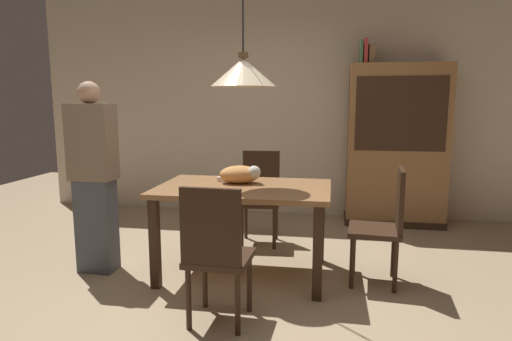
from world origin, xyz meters
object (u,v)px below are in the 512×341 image
(pendant_lamp, at_px, (243,72))
(book_red_tall, at_px, (365,51))
(hutch_bookcase, at_px, (396,149))
(chair_near_front, at_px, (216,250))
(chair_right_side, at_px, (385,221))
(book_green_slim, at_px, (361,52))
(chair_far_back, at_px, (260,193))
(person_standing, at_px, (94,178))
(dining_table, at_px, (244,198))
(book_brown_thick, at_px, (371,54))
(cat_sleeping, at_px, (241,174))

(pendant_lamp, distance_m, book_red_tall, 2.11)
(book_red_tall, bearing_deg, hutch_bookcase, -0.22)
(chair_near_front, bearing_deg, hutch_bookcase, 61.74)
(chair_right_side, bearing_deg, chair_near_front, -142.38)
(chair_right_side, xyz_separation_m, book_green_slim, (-0.13, 1.81, 1.47))
(chair_right_side, xyz_separation_m, chair_far_back, (-1.13, 0.88, 0.00))
(book_green_slim, xyz_separation_m, person_standing, (-2.24, -1.94, -1.18))
(chair_far_back, bearing_deg, book_green_slim, 42.54)
(chair_near_front, bearing_deg, chair_far_back, 90.07)
(chair_near_front, xyz_separation_m, pendant_lamp, (0.00, 0.88, 1.15))
(dining_table, relative_size, chair_near_front, 1.51)
(chair_right_side, height_order, person_standing, person_standing)
(person_standing, bearing_deg, book_brown_thick, 39.38)
(pendant_lamp, relative_size, person_standing, 0.81)
(pendant_lamp, xyz_separation_m, book_green_slim, (1.00, 1.80, 0.32))
(book_green_slim, relative_size, book_red_tall, 0.93)
(book_red_tall, bearing_deg, pendant_lamp, -120.22)
(chair_near_front, bearing_deg, dining_table, 89.79)
(hutch_bookcase, bearing_deg, person_standing, -144.16)
(dining_table, xyz_separation_m, cat_sleeping, (-0.05, 0.12, 0.18))
(dining_table, distance_m, pendant_lamp, 1.01)
(hutch_bookcase, bearing_deg, chair_far_back, -147.42)
(chair_near_front, relative_size, pendant_lamp, 0.72)
(pendant_lamp, distance_m, book_brown_thick, 2.14)
(book_red_tall, bearing_deg, chair_far_back, -138.81)
(chair_near_front, distance_m, book_brown_thick, 3.24)
(chair_right_side, distance_m, book_brown_thick, 2.32)
(cat_sleeping, relative_size, person_standing, 0.25)
(hutch_bookcase, bearing_deg, book_brown_thick, 179.73)
(cat_sleeping, distance_m, book_red_tall, 2.32)
(dining_table, bearing_deg, book_brown_thick, 58.21)
(chair_right_side, distance_m, chair_far_back, 1.44)
(chair_right_side, height_order, chair_near_front, same)
(hutch_bookcase, xyz_separation_m, book_green_slim, (-0.44, 0.00, 1.09))
(hutch_bookcase, relative_size, book_red_tall, 6.61)
(chair_near_front, xyz_separation_m, person_standing, (-1.24, 0.74, 0.29))
(chair_right_side, relative_size, chair_far_back, 1.00)
(hutch_bookcase, bearing_deg, chair_near_front, -118.26)
(person_standing, bearing_deg, chair_far_back, 39.32)
(chair_right_side, xyz_separation_m, book_red_tall, (-0.08, 1.81, 1.48))
(book_red_tall, bearing_deg, cat_sleeping, -123.18)
(dining_table, distance_m, cat_sleeping, 0.22)
(hutch_bookcase, bearing_deg, pendant_lamp, -128.59)
(chair_right_side, xyz_separation_m, chair_near_front, (-1.13, -0.87, 0.00))
(chair_far_back, height_order, book_red_tall, book_red_tall)
(chair_far_back, height_order, book_brown_thick, book_brown_thick)
(pendant_lamp, height_order, hutch_bookcase, pendant_lamp)
(chair_near_front, bearing_deg, book_green_slim, 69.47)
(dining_table, height_order, person_standing, person_standing)
(chair_near_front, height_order, book_green_slim, book_green_slim)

